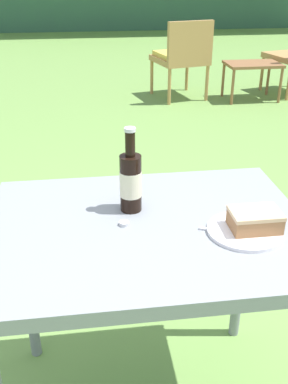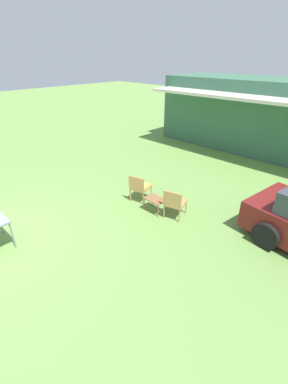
% 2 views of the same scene
% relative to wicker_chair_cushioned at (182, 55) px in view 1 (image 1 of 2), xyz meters
% --- Properties ---
extents(wicker_chair_cushioned, '(0.63, 0.66, 0.85)m').
position_rel_wicker_chair_cushioned_xyz_m(wicker_chair_cushioned, '(0.00, 0.00, 0.00)').
color(wicker_chair_cushioned, '#B2844C').
rests_on(wicker_chair_cushioned, ground_plane).
extents(garden_side_table, '(0.59, 0.40, 0.41)m').
position_rel_wicker_chair_cushioned_xyz_m(garden_side_table, '(0.76, -0.15, -0.12)').
color(garden_side_table, brown).
rests_on(garden_side_table, ground_plane).
extents(patio_table, '(0.88, 0.66, 0.73)m').
position_rel_wicker_chair_cushioned_xyz_m(patio_table, '(-0.94, -3.91, 0.17)').
color(patio_table, gray).
rests_on(patio_table, ground_plane).
extents(cake_on_plate, '(0.20, 0.20, 0.06)m').
position_rel_wicker_chair_cushioned_xyz_m(cake_on_plate, '(-0.68, -3.98, 0.27)').
color(cake_on_plate, white).
rests_on(cake_on_plate, patio_table).
extents(cola_bottle_near, '(0.06, 0.06, 0.25)m').
position_rel_wicker_chair_cushioned_xyz_m(cola_bottle_near, '(-0.98, -3.82, 0.34)').
color(cola_bottle_near, black).
rests_on(cola_bottle_near, patio_table).
extents(fork, '(0.17, 0.08, 0.01)m').
position_rel_wicker_chair_cushioned_xyz_m(fork, '(-0.72, -3.99, 0.25)').
color(fork, silver).
rests_on(fork, patio_table).
extents(loose_bottle_cap, '(0.03, 0.03, 0.01)m').
position_rel_wicker_chair_cushioned_xyz_m(loose_bottle_cap, '(-1.00, -3.90, 0.25)').
color(loose_bottle_cap, silver).
rests_on(loose_bottle_cap, patio_table).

